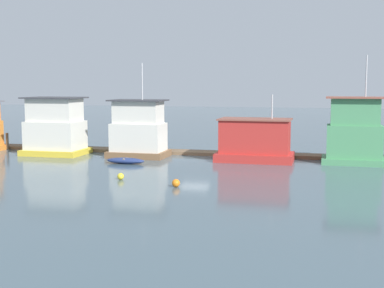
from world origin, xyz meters
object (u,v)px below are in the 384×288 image
object	(u,v)px
houseboat_red	(255,141)
buoy_yellow	(121,176)
houseboat_green	(354,134)
mooring_post_far_right	(7,141)
dinghy_navy	(125,161)
mooring_post_centre	(72,144)
houseboat_brown	(138,131)
houseboat_yellow	(55,128)
buoy_orange	(176,183)

from	to	relation	value
houseboat_red	buoy_yellow	distance (m)	13.58
houseboat_green	mooring_post_far_right	bearing A→B (deg)	178.03
houseboat_green	dinghy_navy	distance (m)	18.84
houseboat_red	mooring_post_far_right	bearing A→B (deg)	176.15
dinghy_navy	mooring_post_centre	size ratio (longest dim) A/B	2.04
houseboat_brown	mooring_post_far_right	size ratio (longest dim) A/B	5.04
houseboat_red	mooring_post_far_right	xyz separation A→B (m)	(-24.81, 1.67, -0.88)
houseboat_yellow	houseboat_green	world-z (taller)	houseboat_green
buoy_orange	buoy_yellow	distance (m)	4.65
houseboat_yellow	houseboat_brown	size ratio (longest dim) A/B	0.66
mooring_post_far_right	houseboat_green	bearing A→B (deg)	-1.97
houseboat_red	dinghy_navy	bearing A→B (deg)	-157.56
houseboat_red	houseboat_green	size ratio (longest dim) A/B	0.73
buoy_orange	houseboat_green	bearing A→B (deg)	49.19
houseboat_red	mooring_post_far_right	world-z (taller)	houseboat_red
houseboat_red	dinghy_navy	world-z (taller)	houseboat_red
buoy_orange	buoy_yellow	bearing A→B (deg)	160.46
houseboat_yellow	mooring_post_far_right	distance (m)	6.88
mooring_post_centre	houseboat_brown	bearing A→B (deg)	-13.25
dinghy_navy	houseboat_yellow	bearing A→B (deg)	155.38
houseboat_brown	dinghy_navy	size ratio (longest dim) A/B	2.58
buoy_yellow	houseboat_green	bearing A→B (deg)	36.41
houseboat_brown	mooring_post_far_right	world-z (taller)	houseboat_brown
mooring_post_far_right	houseboat_red	bearing A→B (deg)	-3.85
houseboat_green	houseboat_red	bearing A→B (deg)	-176.16
houseboat_red	buoy_orange	distance (m)	13.15
houseboat_yellow	houseboat_red	distance (m)	18.44
mooring_post_centre	dinghy_navy	bearing A→B (deg)	-37.02
houseboat_green	mooring_post_centre	xyz separation A→B (m)	(-25.83, 1.13, -1.64)
houseboat_green	buoy_yellow	bearing A→B (deg)	-143.59
houseboat_green	buoy_orange	distance (m)	17.54
dinghy_navy	mooring_post_far_right	world-z (taller)	mooring_post_far_right
houseboat_red	mooring_post_far_right	distance (m)	24.88
houseboat_red	mooring_post_centre	distance (m)	17.89
houseboat_brown	buoy_yellow	world-z (taller)	houseboat_brown
houseboat_brown	buoy_orange	bearing A→B (deg)	-60.67
houseboat_yellow	buoy_yellow	distance (m)	15.34
houseboat_red	buoy_yellow	bearing A→B (deg)	-124.83
dinghy_navy	buoy_orange	world-z (taller)	buoy_orange
dinghy_navy	houseboat_brown	bearing A→B (deg)	94.58
houseboat_yellow	houseboat_green	distance (m)	26.48
dinghy_navy	mooring_post_centre	distance (m)	9.69
houseboat_brown	houseboat_green	size ratio (longest dim) A/B	0.94
houseboat_red	buoy_orange	xyz separation A→B (m)	(-3.33, -12.64, -1.45)
houseboat_red	houseboat_yellow	bearing A→B (deg)	-178.99
houseboat_green	buoy_yellow	size ratio (longest dim) A/B	18.96
houseboat_red	buoy_yellow	world-z (taller)	houseboat_red
buoy_yellow	dinghy_navy	bearing A→B (deg)	108.76
houseboat_brown	houseboat_green	xyz separation A→B (m)	(18.44, 0.61, 0.10)
houseboat_green	dinghy_navy	world-z (taller)	houseboat_green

